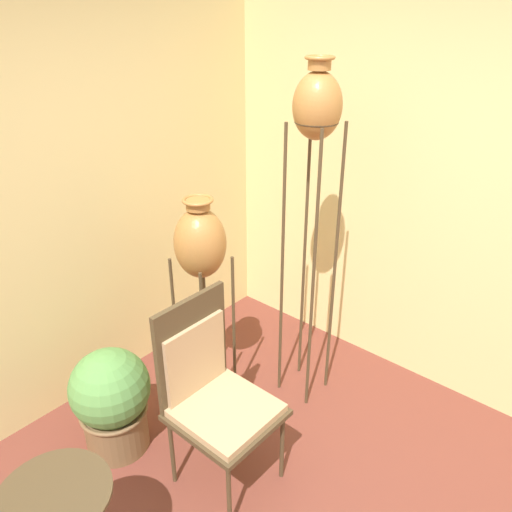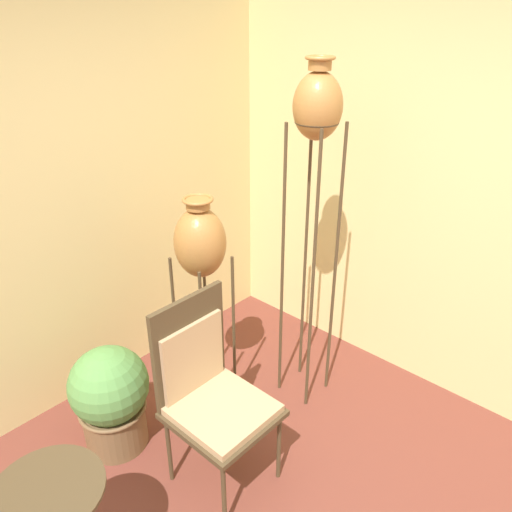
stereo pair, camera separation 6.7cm
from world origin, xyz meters
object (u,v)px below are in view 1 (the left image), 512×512
Objects in this scene: chair at (212,388)px; potted_plant at (112,399)px; vase_stand_tall at (316,122)px; vase_stand_medium at (200,246)px.

potted_plant is (-0.26, 0.57, -0.24)m from chair.
vase_stand_tall is at bearing 2.80° from chair.
vase_stand_tall reaches higher than chair.
vase_stand_medium is 1.31× the size of chair.
vase_stand_medium reaches higher than chair.
vase_stand_tall is at bearing -40.98° from vase_stand_medium.
vase_stand_tall reaches higher than potted_plant.
vase_stand_tall is 3.21× the size of potted_plant.
vase_stand_tall reaches higher than vase_stand_medium.
vase_stand_medium is at bearing 139.02° from vase_stand_tall.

